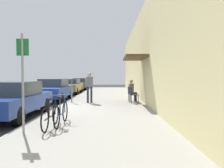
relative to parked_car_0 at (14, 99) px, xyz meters
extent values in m
plane|color=#2D2D30|center=(1.10, 1.70, -0.72)|extent=(60.00, 60.00, 0.00)
cube|color=#9E9B93|center=(3.35, 3.70, -0.66)|extent=(4.50, 32.00, 0.12)
cube|color=beige|center=(5.75, 3.70, 2.10)|extent=(0.30, 32.00, 5.64)
cube|color=#4C381E|center=(5.05, 3.20, 1.88)|extent=(1.10, 2.80, 0.12)
cube|color=navy|center=(0.00, -0.04, -0.12)|extent=(1.80, 4.40, 0.56)
cube|color=#333D47|center=(0.00, 0.11, 0.42)|extent=(1.48, 2.11, 0.52)
cylinder|color=black|center=(0.79, 1.33, -0.40)|extent=(0.22, 0.64, 0.64)
cylinder|color=black|center=(-0.79, 1.33, -0.40)|extent=(0.22, 0.64, 0.64)
cylinder|color=black|center=(0.79, -1.40, -0.40)|extent=(0.22, 0.64, 0.64)
cube|color=navy|center=(0.00, 5.61, -0.10)|extent=(1.80, 4.40, 0.60)
cube|color=#333D47|center=(0.00, 5.76, 0.46)|extent=(1.48, 2.11, 0.51)
cylinder|color=black|center=(0.79, 6.98, -0.40)|extent=(0.22, 0.64, 0.64)
cylinder|color=black|center=(-0.79, 6.98, -0.40)|extent=(0.22, 0.64, 0.64)
cylinder|color=black|center=(0.79, 4.25, -0.40)|extent=(0.22, 0.64, 0.64)
cylinder|color=black|center=(-0.79, 4.25, -0.40)|extent=(0.22, 0.64, 0.64)
cube|color=#A58433|center=(0.00, 11.15, -0.10)|extent=(1.80, 4.40, 0.59)
cube|color=#333D47|center=(0.00, 11.30, 0.41)|extent=(1.48, 2.11, 0.43)
cylinder|color=black|center=(0.79, 12.52, -0.40)|extent=(0.22, 0.64, 0.64)
cylinder|color=black|center=(-0.79, 12.52, -0.40)|extent=(0.22, 0.64, 0.64)
cylinder|color=black|center=(0.79, 9.79, -0.40)|extent=(0.22, 0.64, 0.64)
cylinder|color=black|center=(-0.79, 9.79, -0.40)|extent=(0.22, 0.64, 0.64)
cube|color=#47514C|center=(0.00, 17.11, -0.09)|extent=(1.80, 4.40, 0.63)
cube|color=#333D47|center=(0.00, 17.26, 0.44)|extent=(1.48, 2.11, 0.42)
cylinder|color=black|center=(0.79, 18.47, -0.40)|extent=(0.22, 0.64, 0.64)
cylinder|color=black|center=(-0.79, 18.47, -0.40)|extent=(0.22, 0.64, 0.64)
cylinder|color=black|center=(0.79, 15.75, -0.40)|extent=(0.22, 0.64, 0.64)
cylinder|color=black|center=(-0.79, 15.75, -0.40)|extent=(0.22, 0.64, 0.64)
cylinder|color=slate|center=(1.55, 3.75, -0.05)|extent=(0.07, 0.07, 1.10)
cube|color=#383D42|center=(1.55, 3.75, 0.61)|extent=(0.12, 0.10, 0.22)
cylinder|color=gray|center=(1.50, -2.67, 0.70)|extent=(0.06, 0.06, 2.60)
cube|color=#19722D|center=(1.50, -2.65, 1.65)|extent=(0.32, 0.02, 0.44)
torus|color=black|center=(2.07, -1.63, -0.27)|extent=(0.04, 0.66, 0.66)
torus|color=black|center=(2.07, -2.68, -0.27)|extent=(0.04, 0.66, 0.66)
cylinder|color=black|center=(2.07, -2.15, -0.27)|extent=(0.04, 1.05, 0.04)
cylinder|color=black|center=(2.07, -2.30, -0.02)|extent=(0.04, 0.04, 0.50)
cube|color=black|center=(2.07, -2.30, 0.25)|extent=(0.10, 0.20, 0.06)
cylinder|color=black|center=(2.07, -1.68, 0.01)|extent=(0.03, 0.03, 0.56)
cylinder|color=black|center=(2.07, -1.68, 0.29)|extent=(0.46, 0.03, 0.03)
torus|color=black|center=(2.28, -1.25, -0.27)|extent=(0.04, 0.66, 0.66)
torus|color=black|center=(2.28, -2.30, -0.27)|extent=(0.04, 0.66, 0.66)
cylinder|color=#1E4C8C|center=(2.28, -1.77, -0.27)|extent=(0.04, 1.05, 0.04)
cylinder|color=#1E4C8C|center=(2.28, -1.92, -0.02)|extent=(0.04, 0.04, 0.50)
cube|color=black|center=(2.28, -1.92, 0.25)|extent=(0.10, 0.20, 0.06)
cylinder|color=#1E4C8C|center=(2.28, -1.30, 0.01)|extent=(0.03, 0.03, 0.56)
cylinder|color=#1E4C8C|center=(2.28, -1.30, 0.29)|extent=(0.46, 0.03, 0.03)
cylinder|color=black|center=(5.21, 3.67, -0.38)|extent=(0.04, 0.04, 0.45)
cylinder|color=black|center=(5.26, 3.29, -0.38)|extent=(0.04, 0.04, 0.45)
cylinder|color=black|center=(4.83, 3.61, -0.38)|extent=(0.04, 0.04, 0.45)
cylinder|color=black|center=(4.89, 3.24, -0.38)|extent=(0.04, 0.04, 0.45)
cube|color=black|center=(5.05, 3.45, -0.14)|extent=(0.50, 0.50, 0.03)
cube|color=black|center=(4.85, 3.42, 0.07)|extent=(0.09, 0.44, 0.40)
cylinder|color=black|center=(5.20, 4.51, -0.38)|extent=(0.04, 0.04, 0.45)
cylinder|color=black|center=(5.27, 4.13, -0.38)|extent=(0.04, 0.04, 0.45)
cylinder|color=black|center=(4.82, 4.43, -0.38)|extent=(0.04, 0.04, 0.45)
cylinder|color=black|center=(4.90, 4.06, -0.38)|extent=(0.04, 0.04, 0.45)
cube|color=black|center=(5.05, 4.28, -0.14)|extent=(0.52, 0.52, 0.03)
cube|color=black|center=(4.85, 4.24, 0.07)|extent=(0.12, 0.44, 0.40)
cylinder|color=#232838|center=(5.20, 4.42, -0.37)|extent=(0.11, 0.11, 0.47)
cylinder|color=#232838|center=(5.08, 4.39, -0.13)|extent=(0.38, 0.21, 0.14)
cylinder|color=#232838|center=(5.24, 4.22, -0.37)|extent=(0.11, 0.11, 0.47)
cylinder|color=#232838|center=(5.12, 4.19, -0.13)|extent=(0.38, 0.21, 0.14)
cube|color=#595960|center=(4.97, 4.27, 0.17)|extent=(0.29, 0.40, 0.56)
sphere|color=tan|center=(4.97, 4.27, 0.58)|extent=(0.22, 0.22, 0.22)
cylinder|color=#232838|center=(2.48, 3.60, -0.15)|extent=(0.12, 0.12, 0.90)
cylinder|color=#232838|center=(2.68, 3.60, -0.15)|extent=(0.12, 0.12, 0.90)
cube|color=#595960|center=(2.58, 3.60, 0.58)|extent=(0.36, 0.22, 0.56)
sphere|color=tan|center=(2.58, 3.60, 0.99)|extent=(0.22, 0.22, 0.22)
camera|label=1|loc=(3.84, -8.21, 0.90)|focal=33.96mm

